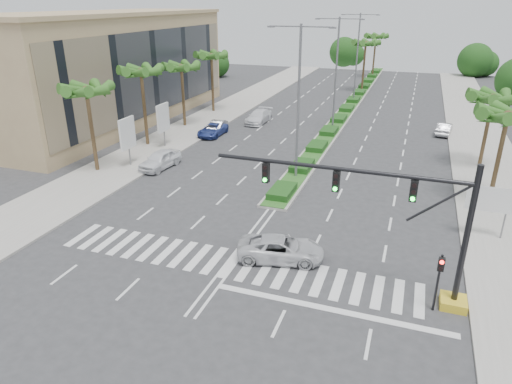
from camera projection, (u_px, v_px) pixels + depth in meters
ground at (231, 264)px, 25.41m from camera, size 160.00×160.00×0.00m
footpath_right at (490, 175)px, 38.07m from camera, size 6.00×120.00×0.15m
footpath_left at (169, 141)px, 47.43m from camera, size 6.00×120.00×0.15m
median at (352, 103)px, 64.45m from camera, size 2.20×75.00×0.20m
median_grass at (352, 102)px, 64.41m from camera, size 1.80×75.00×0.04m
building at (110, 70)px, 53.66m from camera, size 12.00×36.00×12.00m
signal_gantry at (413, 235)px, 21.21m from camera, size 12.60×1.20×7.20m
pedestrian_signal at (439, 274)px, 20.76m from camera, size 0.28×0.36×3.00m
direction_sign at (490, 201)px, 27.24m from camera, size 2.70×0.11×3.40m
billboard_near at (127, 134)px, 39.14m from camera, size 0.18×2.10×4.35m
billboard_far at (163, 118)px, 44.35m from camera, size 0.18×2.10×4.35m
palm_left_near at (87, 93)px, 36.57m from camera, size 4.57×4.68×7.55m
palm_left_mid at (141, 74)px, 43.37m from camera, size 4.57×4.68×7.95m
palm_left_far at (182, 69)px, 50.54m from camera, size 4.57×4.68×7.35m
palm_left_end at (212, 58)px, 57.34m from camera, size 4.57×4.68×7.75m
palm_right_near at (507, 118)px, 30.69m from camera, size 4.57×4.68×7.05m
palm_right_far at (492, 100)px, 37.75m from camera, size 4.57×4.68×6.75m
palm_median_a at (366, 45)px, 70.39m from camera, size 4.57×4.68×8.05m
palm_median_b at (376, 38)px, 83.42m from camera, size 4.57×4.68×8.05m
streetlight_near at (299, 96)px, 34.92m from camera, size 5.10×0.25×12.00m
streetlight_mid at (336, 68)px, 48.82m from camera, size 5.10×0.25×12.00m
streetlight_far at (357, 53)px, 62.71m from camera, size 5.10×0.25×12.00m
car_parked_a at (160, 160)px, 39.62m from camera, size 2.31×4.70×1.54m
car_parked_b at (217, 127)px, 50.12m from camera, size 1.74×4.11×1.32m
car_parked_c at (213, 130)px, 49.19m from camera, size 2.16×4.60×1.27m
car_parked_d at (259, 117)px, 54.31m from camera, size 2.26×5.19×1.48m
car_crossing at (281, 249)px, 25.60m from camera, size 5.24×3.26×1.35m
car_right at (444, 129)px, 49.57m from camera, size 1.92×4.13×1.31m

